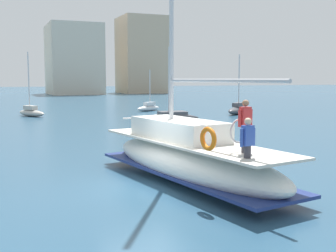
{
  "coord_description": "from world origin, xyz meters",
  "views": [
    {
      "loc": [
        -4.5,
        -13.47,
        3.65
      ],
      "look_at": [
        1.88,
        2.1,
        1.8
      ],
      "focal_mm": 45.72,
      "sensor_mm": 36.0,
      "label": 1
    }
  ],
  "objects_px": {
    "moored_sloop_far": "(172,116)",
    "moored_cutter_right": "(149,107)",
    "main_sailboat": "(188,156)",
    "moored_cutter_left": "(238,109)",
    "moored_sloop_near": "(31,112)"
  },
  "relations": [
    {
      "from": "moored_sloop_far",
      "to": "moored_cutter_right",
      "type": "xyz_separation_m",
      "value": [
        2.34,
        12.55,
        -0.09
      ]
    },
    {
      "from": "main_sailboat",
      "to": "moored_cutter_right",
      "type": "relative_size",
      "value": 3.01
    },
    {
      "from": "moored_cutter_left",
      "to": "main_sailboat",
      "type": "bearing_deg",
      "value": -124.8
    },
    {
      "from": "moored_cutter_left",
      "to": "moored_cutter_right",
      "type": "xyz_separation_m",
      "value": [
        -7.14,
        7.64,
        -0.09
      ]
    },
    {
      "from": "moored_sloop_near",
      "to": "moored_cutter_right",
      "type": "relative_size",
      "value": 1.33
    },
    {
      "from": "main_sailboat",
      "to": "moored_cutter_left",
      "type": "xyz_separation_m",
      "value": [
        17.28,
        24.87,
        -0.41
      ]
    },
    {
      "from": "main_sailboat",
      "to": "moored_sloop_far",
      "type": "bearing_deg",
      "value": 68.63
    },
    {
      "from": "moored_sloop_near",
      "to": "moored_sloop_far",
      "type": "xyz_separation_m",
      "value": [
        10.74,
        -10.16,
        0.05
      ]
    },
    {
      "from": "moored_sloop_near",
      "to": "moored_cutter_left",
      "type": "xyz_separation_m",
      "value": [
        20.21,
        -5.25,
        0.04
      ]
    },
    {
      "from": "moored_sloop_near",
      "to": "moored_sloop_far",
      "type": "bearing_deg",
      "value": -43.44
    },
    {
      "from": "moored_sloop_far",
      "to": "moored_cutter_right",
      "type": "distance_m",
      "value": 12.77
    },
    {
      "from": "moored_sloop_near",
      "to": "moored_cutter_right",
      "type": "distance_m",
      "value": 13.29
    },
    {
      "from": "main_sailboat",
      "to": "moored_cutter_left",
      "type": "relative_size",
      "value": 2.3
    },
    {
      "from": "moored_cutter_right",
      "to": "moored_sloop_far",
      "type": "bearing_deg",
      "value": -100.54
    },
    {
      "from": "main_sailboat",
      "to": "moored_cutter_right",
      "type": "xyz_separation_m",
      "value": [
        10.15,
        32.51,
        -0.5
      ]
    }
  ]
}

